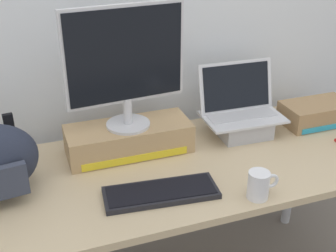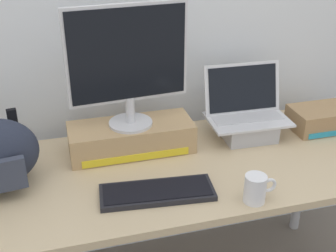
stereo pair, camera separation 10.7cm
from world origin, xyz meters
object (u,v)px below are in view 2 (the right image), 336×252
(open_laptop, at_px, (246,121))
(toner_box_cyan, at_px, (325,118))
(external_keyboard, at_px, (157,192))
(coffee_mug, at_px, (256,189))
(desktop_monitor, at_px, (128,62))
(toner_box_yellow, at_px, (131,137))

(open_laptop, height_order, toner_box_cyan, open_laptop)
(toner_box_cyan, bearing_deg, external_keyboard, -160.85)
(coffee_mug, height_order, toner_box_cyan, coffee_mug)
(desktop_monitor, height_order, open_laptop, desktop_monitor)
(coffee_mug, bearing_deg, toner_box_yellow, 126.64)
(desktop_monitor, bearing_deg, coffee_mug, -57.98)
(external_keyboard, bearing_deg, toner_box_cyan, 25.00)
(desktop_monitor, xyz_separation_m, toner_box_cyan, (0.90, -0.03, -0.34))
(desktop_monitor, distance_m, open_laptop, 0.61)
(external_keyboard, bearing_deg, toner_box_yellow, 100.01)
(open_laptop, xyz_separation_m, coffee_mug, (-0.17, -0.46, -0.02))
(external_keyboard, height_order, toner_box_cyan, toner_box_cyan)
(open_laptop, relative_size, toner_box_cyan, 1.12)
(toner_box_yellow, relative_size, open_laptop, 1.43)
(desktop_monitor, height_order, toner_box_cyan, desktop_monitor)
(toner_box_yellow, height_order, external_keyboard, toner_box_yellow)
(open_laptop, distance_m, toner_box_cyan, 0.38)
(open_laptop, relative_size, coffee_mug, 3.00)
(desktop_monitor, height_order, external_keyboard, desktop_monitor)
(open_laptop, height_order, external_keyboard, open_laptop)
(toner_box_yellow, xyz_separation_m, coffee_mug, (0.34, -0.46, -0.01))
(toner_box_yellow, height_order, toner_box_cyan, toner_box_yellow)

